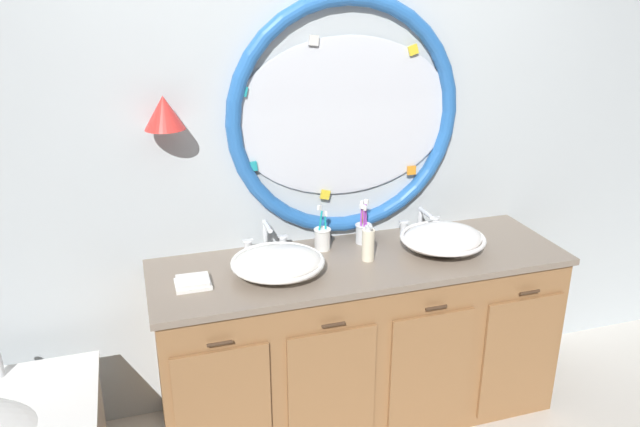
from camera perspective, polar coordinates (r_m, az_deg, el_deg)
name	(u,v)px	position (r m, az deg, el deg)	size (l,w,h in m)	color
back_wall_assembly	(314,144)	(2.97, -0.58, 6.31)	(6.40, 0.26, 2.60)	silver
vanity_counter	(359,338)	(3.09, 3.57, -11.25)	(1.92, 0.62, 0.85)	olive
sink_basin_left	(278,262)	(2.73, -3.87, -4.45)	(0.41, 0.41, 0.10)	white
sink_basin_right	(443,238)	(2.99, 11.11, -2.24)	(0.40, 0.40, 0.12)	white
faucet_set_left	(266,239)	(2.93, -4.96, -2.37)	(0.22, 0.14, 0.16)	silver
faucet_set_right	(421,222)	(3.18, 9.16, -0.77)	(0.22, 0.15, 0.14)	silver
toothbrush_holder_left	(322,238)	(2.95, 0.17, -2.23)	(0.08, 0.08, 0.23)	white
toothbrush_holder_right	(363,231)	(3.03, 3.97, -1.63)	(0.08, 0.08, 0.22)	silver
soap_dispenser	(368,244)	(2.84, 4.41, -2.80)	(0.06, 0.06, 0.18)	#EFE5C6
folded_hand_towel	(193,282)	(2.69, -11.50, -6.18)	(0.15, 0.13, 0.03)	white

